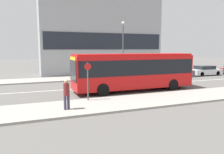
{
  "coord_description": "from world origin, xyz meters",
  "views": [
    {
      "loc": [
        -5.9,
        -18.76,
        3.53
      ],
      "look_at": [
        0.6,
        -2.07,
        1.19
      ],
      "focal_mm": 35.0,
      "sensor_mm": 36.0,
      "label": 1
    }
  ],
  "objects_px": {
    "parked_car_0": "(176,72)",
    "street_lamp": "(123,43)",
    "parked_car_1": "(205,71)",
    "city_bus": "(133,69)",
    "bus_stop_sign": "(88,78)",
    "pedestrian_near_stop": "(67,92)"
  },
  "relations": [
    {
      "from": "city_bus",
      "to": "parked_car_0",
      "type": "xyz_separation_m",
      "value": [
        8.82,
        5.78,
        -1.18
      ]
    },
    {
      "from": "parked_car_1",
      "to": "pedestrian_near_stop",
      "type": "bearing_deg",
      "value": -152.8
    },
    {
      "from": "city_bus",
      "to": "street_lamp",
      "type": "height_order",
      "value": "street_lamp"
    },
    {
      "from": "parked_car_0",
      "to": "street_lamp",
      "type": "distance_m",
      "value": 7.56
    },
    {
      "from": "parked_car_0",
      "to": "parked_car_1",
      "type": "xyz_separation_m",
      "value": [
        4.82,
        0.17,
        0.01
      ]
    },
    {
      "from": "city_bus",
      "to": "parked_car_0",
      "type": "height_order",
      "value": "city_bus"
    },
    {
      "from": "bus_stop_sign",
      "to": "street_lamp",
      "type": "height_order",
      "value": "street_lamp"
    },
    {
      "from": "parked_car_1",
      "to": "bus_stop_sign",
      "type": "bearing_deg",
      "value": -154.94
    },
    {
      "from": "city_bus",
      "to": "pedestrian_near_stop",
      "type": "bearing_deg",
      "value": -142.47
    },
    {
      "from": "parked_car_1",
      "to": "pedestrian_near_stop",
      "type": "xyz_separation_m",
      "value": [
        -20.0,
        -10.28,
        0.48
      ]
    },
    {
      "from": "city_bus",
      "to": "parked_car_1",
      "type": "bearing_deg",
      "value": 26.78
    },
    {
      "from": "parked_car_1",
      "to": "street_lamp",
      "type": "distance_m",
      "value": 11.93
    },
    {
      "from": "parked_car_0",
      "to": "street_lamp",
      "type": "height_order",
      "value": "street_lamp"
    },
    {
      "from": "parked_car_0",
      "to": "pedestrian_near_stop",
      "type": "height_order",
      "value": "pedestrian_near_stop"
    },
    {
      "from": "city_bus",
      "to": "bus_stop_sign",
      "type": "relative_size",
      "value": 4.08
    },
    {
      "from": "pedestrian_near_stop",
      "to": "street_lamp",
      "type": "relative_size",
      "value": 0.26
    },
    {
      "from": "city_bus",
      "to": "street_lamp",
      "type": "bearing_deg",
      "value": 75.68
    },
    {
      "from": "city_bus",
      "to": "bus_stop_sign",
      "type": "distance_m",
      "value": 5.35
    },
    {
      "from": "city_bus",
      "to": "bus_stop_sign",
      "type": "xyz_separation_m",
      "value": [
        -4.67,
        -2.61,
        -0.18
      ]
    },
    {
      "from": "pedestrian_near_stop",
      "to": "bus_stop_sign",
      "type": "height_order",
      "value": "bus_stop_sign"
    },
    {
      "from": "bus_stop_sign",
      "to": "parked_car_1",
      "type": "bearing_deg",
      "value": 25.06
    },
    {
      "from": "city_bus",
      "to": "bus_stop_sign",
      "type": "bearing_deg",
      "value": -147.5
    }
  ]
}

